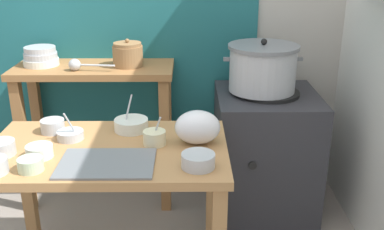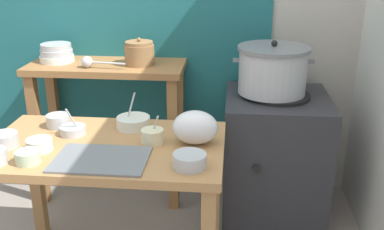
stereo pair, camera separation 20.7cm
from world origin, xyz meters
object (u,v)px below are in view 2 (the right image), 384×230
at_px(steamer_pot, 273,70).
at_px(prep_bowl_6, 152,135).
at_px(back_shelf_table, 108,98).
at_px(prep_bowl_2, 133,122).
at_px(prep_bowl_5, 39,144).
at_px(ladle, 89,62).
at_px(prep_bowl_7, 190,160).
at_px(prep_bowl_3, 4,139).
at_px(prep_bowl_8, 28,157).
at_px(prep_bowl_1, 73,130).
at_px(bowl_stack_enamel, 57,53).
at_px(serving_tray, 101,159).
at_px(plastic_bag, 195,127).
at_px(prep_bowl_4, 58,120).
at_px(stove_block, 274,156).
at_px(clay_pot, 139,53).
at_px(prep_table, 107,165).

distance_m(steamer_pot, prep_bowl_6, 0.88).
height_order(back_shelf_table, prep_bowl_2, back_shelf_table).
bearing_deg(prep_bowl_5, steamer_pot, 35.39).
bearing_deg(ladle, prep_bowl_7, -51.76).
xyz_separation_m(prep_bowl_3, prep_bowl_8, (0.18, -0.15, -0.00)).
distance_m(steamer_pot, prep_bowl_1, 1.16).
relative_size(steamer_pot, bowl_stack_enamel, 2.18).
xyz_separation_m(serving_tray, prep_bowl_6, (0.19, 0.20, 0.03)).
relative_size(serving_tray, prep_bowl_3, 3.20).
xyz_separation_m(plastic_bag, prep_bowl_1, (-0.60, 0.05, -0.06)).
distance_m(bowl_stack_enamel, prep_bowl_3, 0.90).
height_order(back_shelf_table, prep_bowl_4, back_shelf_table).
xyz_separation_m(plastic_bag, prep_bowl_2, (-0.33, 0.16, -0.05)).
height_order(back_shelf_table, prep_bowl_7, back_shelf_table).
bearing_deg(prep_bowl_1, stove_block, 28.16).
height_order(ladle, plastic_bag, ladle).
distance_m(prep_bowl_2, prep_bowl_8, 0.56).
bearing_deg(prep_bowl_5, clay_pot, 72.13).
bearing_deg(clay_pot, prep_bowl_6, -74.46).
bearing_deg(prep_bowl_7, prep_bowl_8, -177.78).
distance_m(prep_bowl_1, prep_bowl_7, 0.67).
relative_size(prep_bowl_1, prep_bowl_6, 1.04).
xyz_separation_m(prep_table, serving_tray, (0.03, -0.17, 0.12)).
distance_m(steamer_pot, prep_bowl_7, 0.96).
distance_m(prep_table, stove_block, 1.09).
bearing_deg(serving_tray, back_shelf_table, 103.60).
height_order(prep_table, prep_bowl_2, prep_bowl_2).
height_order(bowl_stack_enamel, prep_bowl_1, bowl_stack_enamel).
height_order(back_shelf_table, prep_bowl_1, back_shelf_table).
height_order(ladle, prep_bowl_6, ladle).
distance_m(stove_block, plastic_bag, 0.85).
bearing_deg(ladle, plastic_bag, -42.40).
xyz_separation_m(serving_tray, prep_bowl_4, (-0.32, 0.35, 0.03)).
relative_size(back_shelf_table, prep_bowl_5, 8.31).
bearing_deg(plastic_bag, clay_pot, 118.98).
distance_m(prep_bowl_1, prep_bowl_8, 0.33).
height_order(bowl_stack_enamel, plastic_bag, bowl_stack_enamel).
height_order(stove_block, plastic_bag, plastic_bag).
bearing_deg(back_shelf_table, ladle, -125.88).
distance_m(prep_table, prep_bowl_4, 0.38).
bearing_deg(prep_table, clay_pot, 89.30).
distance_m(ladle, prep_bowl_5, 0.79).
bearing_deg(prep_bowl_6, prep_bowl_2, 126.72).
height_order(stove_block, prep_bowl_4, prep_bowl_4).
xyz_separation_m(prep_table, prep_bowl_2, (0.09, 0.20, 0.14)).
distance_m(back_shelf_table, prep_bowl_4, 0.61).
xyz_separation_m(clay_pot, ladle, (-0.28, -0.10, -0.04)).
bearing_deg(back_shelf_table, prep_bowl_8, -94.02).
xyz_separation_m(back_shelf_table, prep_bowl_3, (-0.25, -0.85, 0.08)).
xyz_separation_m(clay_pot, bowl_stack_enamel, (-0.53, 0.02, -0.02)).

